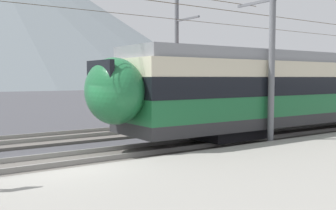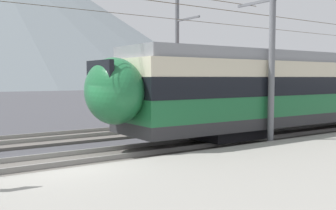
% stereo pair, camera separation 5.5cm
% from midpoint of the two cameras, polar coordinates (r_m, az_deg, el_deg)
% --- Properties ---
extents(ground_plane, '(400.00, 400.00, 0.00)m').
position_cam_midpoint_polar(ground_plane, '(11.60, -14.79, -9.74)').
color(ground_plane, '#424247').
extents(track_near, '(120.00, 3.00, 0.28)m').
position_cam_midpoint_polar(track_near, '(12.70, -16.63, -8.25)').
color(track_near, '#5B5651').
rests_on(track_near, ground).
extents(track_far, '(120.00, 3.00, 0.28)m').
position_cam_midpoint_polar(track_far, '(17.39, -21.58, -5.07)').
color(track_far, '#5B5651').
rests_on(track_far, ground).
extents(train_near_platform, '(24.85, 3.02, 4.27)m').
position_cam_midpoint_polar(train_near_platform, '(21.20, 21.75, 2.36)').
color(train_near_platform, '#2D2D30').
rests_on(train_near_platform, track_near).
extents(catenary_mast_mid, '(39.32, 1.98, 7.66)m').
position_cam_midpoint_polar(catenary_mast_mid, '(15.67, 14.66, 8.46)').
color(catenary_mast_mid, slate).
rests_on(catenary_mast_mid, ground).
extents(catenary_mast_far_side, '(39.32, 2.20, 7.82)m').
position_cam_midpoint_polar(catenary_mast_far_side, '(22.91, 1.58, 7.41)').
color(catenary_mast_far_side, slate).
rests_on(catenary_mast_far_side, ground).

